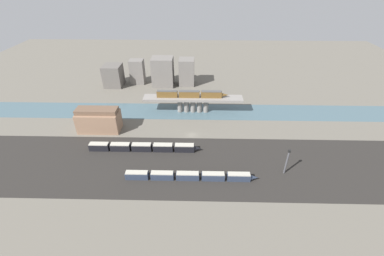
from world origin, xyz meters
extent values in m
plane|color=#666056|center=(0.00, 0.00, 0.00)|extent=(400.00, 400.00, 0.00)
cube|color=#282623|center=(0.00, -24.00, 0.00)|extent=(280.00, 42.00, 0.01)
cube|color=#47606B|center=(0.00, 25.65, 0.00)|extent=(320.00, 19.73, 0.01)
cube|color=gray|center=(0.00, 25.65, 8.97)|extent=(59.03, 8.11, 1.39)
cylinder|color=gray|center=(-7.89, 25.65, 4.14)|extent=(2.98, 2.98, 8.27)
cylinder|color=gray|center=(-3.95, 25.65, 4.14)|extent=(2.98, 2.98, 8.27)
cylinder|color=gray|center=(0.00, 25.65, 4.14)|extent=(2.98, 2.98, 8.27)
cylinder|color=gray|center=(3.95, 25.65, 4.14)|extent=(2.98, 2.98, 8.27)
cylinder|color=gray|center=(7.89, 25.65, 4.14)|extent=(2.98, 2.98, 8.27)
cube|color=brown|center=(-15.29, 25.65, 11.53)|extent=(12.17, 2.63, 3.73)
cube|color=#4C4C4C|center=(-15.29, 25.65, 13.59)|extent=(11.69, 2.42, 0.40)
cube|color=brown|center=(-2.24, 25.65, 11.53)|extent=(12.17, 2.63, 3.73)
cube|color=#4C4C4C|center=(-2.24, 25.65, 13.59)|extent=(11.69, 2.42, 0.40)
cube|color=brown|center=(10.80, 25.65, 11.53)|extent=(12.17, 2.63, 3.73)
cube|color=#4C4C4C|center=(10.80, 25.65, 13.59)|extent=(11.69, 2.42, 0.40)
cone|color=brown|center=(19.02, 25.65, 11.34)|extent=(4.26, 2.36, 2.36)
cube|color=#2D384C|center=(-22.39, -32.99, 1.53)|extent=(9.61, 2.71, 3.06)
cube|color=#B7B2A3|center=(-22.39, -32.99, 3.26)|extent=(9.22, 2.49, 0.40)
cube|color=#2D384C|center=(-11.72, -32.99, 1.53)|extent=(9.61, 2.71, 3.06)
cube|color=#B7B2A3|center=(-11.72, -32.99, 3.26)|extent=(9.22, 2.49, 0.40)
cube|color=#2D384C|center=(-1.05, -32.99, 1.53)|extent=(9.61, 2.71, 3.06)
cube|color=#B7B2A3|center=(-1.05, -32.99, 3.26)|extent=(9.22, 2.49, 0.40)
cube|color=#2D384C|center=(9.62, -32.99, 1.53)|extent=(9.61, 2.71, 3.06)
cube|color=#B7B2A3|center=(9.62, -32.99, 3.26)|extent=(9.22, 2.49, 0.40)
cube|color=#2D384C|center=(20.29, -32.99, 1.53)|extent=(9.61, 2.71, 3.06)
cube|color=#B7B2A3|center=(20.29, -32.99, 3.26)|extent=(9.22, 2.49, 0.40)
cone|color=#2D384C|center=(26.78, -32.99, 1.38)|extent=(3.36, 2.43, 2.43)
cube|color=black|center=(-44.65, -13.77, 1.69)|extent=(9.46, 3.11, 3.38)
cube|color=#B7B2A3|center=(-44.65, -13.77, 3.58)|extent=(9.08, 2.86, 0.40)
cube|color=black|center=(-34.31, -13.77, 1.69)|extent=(9.46, 3.11, 3.38)
cube|color=#B7B2A3|center=(-34.31, -13.77, 3.58)|extent=(9.08, 2.86, 0.40)
cube|color=black|center=(-23.97, -13.77, 1.69)|extent=(9.46, 3.11, 3.38)
cube|color=#B7B2A3|center=(-23.97, -13.77, 3.58)|extent=(9.08, 2.86, 0.40)
cube|color=black|center=(-13.64, -13.77, 1.69)|extent=(9.46, 3.11, 3.38)
cube|color=#B7B2A3|center=(-13.64, -13.77, 3.58)|extent=(9.08, 2.86, 0.40)
cube|color=black|center=(-3.30, -13.77, 1.69)|extent=(9.46, 3.11, 3.38)
cube|color=#B7B2A3|center=(-3.30, -13.77, 3.58)|extent=(9.08, 2.86, 0.40)
cone|color=black|center=(3.08, -13.77, 1.52)|extent=(3.31, 2.80, 2.80)
cube|color=#937056|center=(-49.91, 3.93, 5.37)|extent=(21.98, 10.30, 10.73)
cube|color=brown|center=(-49.91, 3.93, 11.91)|extent=(21.54, 7.21, 2.36)
cylinder|color=#4C4C51|center=(40.62, -28.32, 5.67)|extent=(0.77, 0.77, 11.33)
cube|color=black|center=(40.62, -28.32, 11.93)|extent=(1.00, 0.70, 1.20)
cube|color=#605B56|center=(-58.95, 64.17, 7.76)|extent=(12.68, 13.43, 15.51)
cube|color=slate|center=(-42.29, 69.55, 8.87)|extent=(10.06, 8.26, 17.74)
cube|color=slate|center=(-22.76, 65.92, 10.31)|extent=(15.21, 12.88, 20.63)
cube|color=slate|center=(-5.50, 68.15, 9.56)|extent=(10.93, 11.77, 19.11)
camera|label=1|loc=(2.63, -112.32, 76.64)|focal=24.00mm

